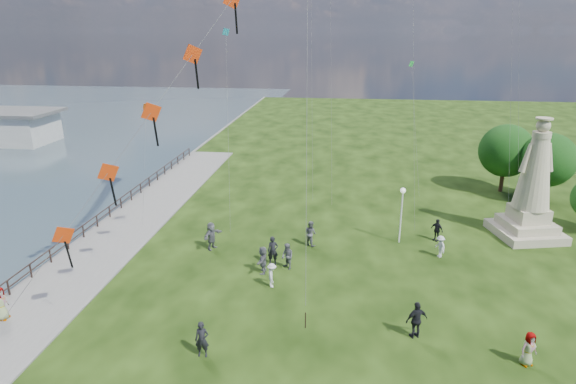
# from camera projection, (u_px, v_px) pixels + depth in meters

# --- Properties ---
(waterfront) EXTENTS (200.00, 200.00, 1.51)m
(waterfront) POSITION_uv_depth(u_px,v_px,m) (76.00, 259.00, 31.68)
(waterfront) COLOR #2E3F45
(waterfront) RESTS_ON ground
(statue) EXTENTS (5.10, 5.10, 8.64)m
(statue) POSITION_uv_depth(u_px,v_px,m) (532.00, 193.00, 34.06)
(statue) COLOR tan
(statue) RESTS_ON ground
(lamppost) EXTENTS (0.38, 0.38, 4.05)m
(lamppost) POSITION_uv_depth(u_px,v_px,m) (402.00, 203.00, 33.06)
(lamppost) COLOR silver
(lamppost) RESTS_ON ground
(tree_row) EXTENTS (7.70, 13.14, 6.28)m
(tree_row) POSITION_uv_depth(u_px,v_px,m) (533.00, 160.00, 41.28)
(tree_row) COLOR #382314
(tree_row) RESTS_ON ground
(person_0) EXTENTS (0.68, 0.48, 1.75)m
(person_0) POSITION_uv_depth(u_px,v_px,m) (202.00, 339.00, 21.85)
(person_0) COLOR black
(person_0) RESTS_ON ground
(person_1) EXTENTS (0.92, 0.95, 1.69)m
(person_1) POSITION_uv_depth(u_px,v_px,m) (287.00, 256.00, 29.95)
(person_1) COLOR #595960
(person_1) RESTS_ON ground
(person_2) EXTENTS (0.67, 1.03, 1.48)m
(person_2) POSITION_uv_depth(u_px,v_px,m) (272.00, 275.00, 27.87)
(person_2) COLOR silver
(person_2) RESTS_ON ground
(person_3) EXTENTS (1.27, 0.98, 1.93)m
(person_3) POSITION_uv_depth(u_px,v_px,m) (417.00, 320.00, 23.18)
(person_3) COLOR black
(person_3) RESTS_ON ground
(person_4) EXTENTS (0.93, 0.78, 1.64)m
(person_4) POSITION_uv_depth(u_px,v_px,m) (529.00, 349.00, 21.30)
(person_4) COLOR #595960
(person_4) RESTS_ON ground
(person_5) EXTENTS (1.44, 1.95, 1.93)m
(person_5) POSITION_uv_depth(u_px,v_px,m) (212.00, 236.00, 32.68)
(person_5) COLOR #595960
(person_5) RESTS_ON ground
(person_6) EXTENTS (0.76, 0.58, 1.88)m
(person_6) POSITION_uv_depth(u_px,v_px,m) (273.00, 251.00, 30.53)
(person_6) COLOR black
(person_6) RESTS_ON ground
(person_7) EXTENTS (1.01, 0.97, 1.79)m
(person_7) POSITION_uv_depth(u_px,v_px,m) (310.00, 233.00, 33.27)
(person_7) COLOR #595960
(person_7) RESTS_ON ground
(person_8) EXTENTS (0.83, 1.08, 1.50)m
(person_8) POSITION_uv_depth(u_px,v_px,m) (440.00, 246.00, 31.56)
(person_8) COLOR silver
(person_8) RESTS_ON ground
(person_9) EXTENTS (1.03, 1.03, 1.64)m
(person_9) POSITION_uv_depth(u_px,v_px,m) (437.00, 230.00, 34.02)
(person_9) COLOR black
(person_9) RESTS_ON ground
(person_10) EXTENTS (0.62, 0.93, 1.81)m
(person_10) POSITION_uv_depth(u_px,v_px,m) (1.00, 305.00, 24.53)
(person_10) COLOR #595960
(person_10) RESTS_ON ground
(person_11) EXTENTS (0.70, 1.62, 1.75)m
(person_11) POSITION_uv_depth(u_px,v_px,m) (263.00, 260.00, 29.46)
(person_11) COLOR #595960
(person_11) RESTS_ON ground
(red_kite_train) EXTENTS (10.12, 9.35, 16.25)m
(red_kite_train) POSITION_uv_depth(u_px,v_px,m) (148.00, 121.00, 23.41)
(red_kite_train) COLOR black
(red_kite_train) RESTS_ON ground
(small_kites) EXTENTS (29.46, 15.11, 25.73)m
(small_kites) POSITION_uv_depth(u_px,v_px,m) (362.00, 31.00, 37.81)
(small_kites) COLOR #17758C
(small_kites) RESTS_ON ground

